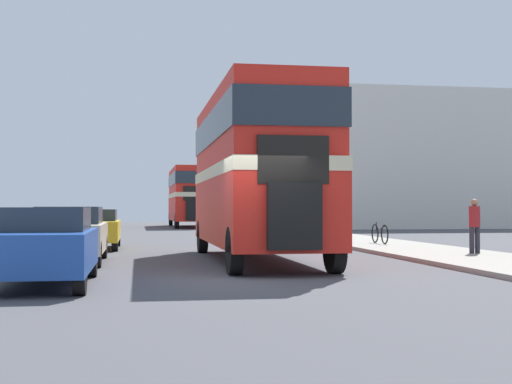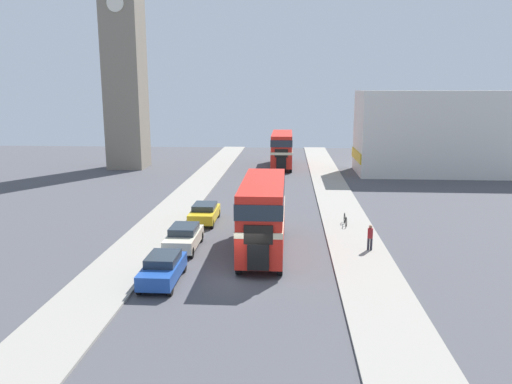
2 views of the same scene
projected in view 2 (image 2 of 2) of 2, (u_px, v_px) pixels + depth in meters
The scene contains 12 objects.
ground_plane at pixel (240, 279), 25.95m from camera, with size 120.00×120.00×0.00m, color #47474C.
sidewalk_right at pixel (371, 281), 25.50m from camera, with size 3.50×120.00×0.12m.
sidewalk_left at pixel (113, 274), 26.37m from camera, with size 3.50×120.00×0.12m.
double_decker_bus at pixel (263, 210), 29.75m from camera, with size 2.51×9.54×4.38m.
bus_distant at pixel (282, 147), 63.11m from camera, with size 2.57×10.84×4.32m.
car_parked_near at pixel (163, 268), 25.29m from camera, with size 1.70×4.03×1.44m.
car_parked_mid at pixel (184, 237), 30.62m from camera, with size 1.78×4.13×1.46m.
car_parked_far at pixel (204, 213), 36.85m from camera, with size 1.81×4.09×1.38m.
pedestrian_walking at pixel (370, 236), 30.00m from camera, with size 0.32×0.32×1.57m.
bicycle_on_pavement at pixel (345, 220), 35.79m from camera, with size 0.05×1.76×0.78m.
church_tower at pixel (123, 28), 59.73m from camera, with size 4.62×4.62×33.11m.
shop_building_block at pixel (444, 133), 57.30m from camera, with size 19.73×8.09×9.56m.
Camera 2 is at (2.45, -24.40, 9.64)m, focal length 35.00 mm.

